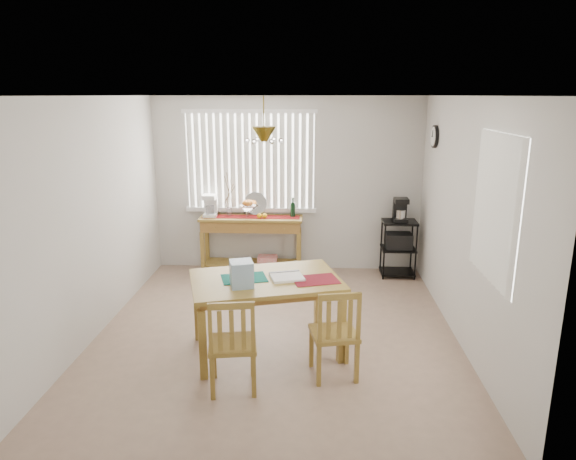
# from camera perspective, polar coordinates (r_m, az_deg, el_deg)

# --- Properties ---
(ground) EXTENTS (4.00, 4.50, 0.01)m
(ground) POSITION_cam_1_polar(r_m,az_deg,el_deg) (5.96, -1.26, -11.20)
(ground) COLOR #9D7F6A
(room_shell) EXTENTS (4.20, 4.70, 2.70)m
(room_shell) POSITION_cam_1_polar(r_m,az_deg,el_deg) (5.45, -1.32, 5.10)
(room_shell) COLOR beige
(room_shell) RESTS_ON ground
(sideboard) EXTENTS (1.52, 0.43, 0.85)m
(sideboard) POSITION_cam_1_polar(r_m,az_deg,el_deg) (7.68, -4.02, -0.10)
(sideboard) COLOR olive
(sideboard) RESTS_ON ground
(sideboard_items) EXTENTS (1.44, 0.36, 0.65)m
(sideboard_items) POSITION_cam_1_polar(r_m,az_deg,el_deg) (7.65, -6.00, 2.49)
(sideboard_items) COLOR maroon
(sideboard_items) RESTS_ON sideboard
(wire_cart) EXTENTS (0.49, 0.39, 0.84)m
(wire_cart) POSITION_cam_1_polar(r_m,az_deg,el_deg) (7.70, 12.17, -1.43)
(wire_cart) COLOR black
(wire_cart) RESTS_ON ground
(cart_items) EXTENTS (0.20, 0.24, 0.34)m
(cart_items) POSITION_cam_1_polar(r_m,az_deg,el_deg) (7.59, 12.36, 2.16)
(cart_items) COLOR black
(cart_items) RESTS_ON wire_cart
(dining_table) EXTENTS (1.70, 1.33, 0.80)m
(dining_table) POSITION_cam_1_polar(r_m,az_deg,el_deg) (5.28, -2.49, -6.34)
(dining_table) COLOR olive
(dining_table) RESTS_ON ground
(table_items) EXTENTS (1.24, 0.57, 0.26)m
(table_items) POSITION_cam_1_polar(r_m,az_deg,el_deg) (5.07, -3.86, -5.00)
(table_items) COLOR #12685B
(table_items) RESTS_ON dining_table
(chair_left) EXTENTS (0.48, 0.48, 0.92)m
(chair_left) POSITION_cam_1_polar(r_m,az_deg,el_deg) (4.72, -6.18, -12.55)
(chair_left) COLOR olive
(chair_left) RESTS_ON ground
(chair_right) EXTENTS (0.49, 0.49, 0.91)m
(chair_right) POSITION_cam_1_polar(r_m,az_deg,el_deg) (4.91, 5.24, -11.42)
(chair_right) COLOR olive
(chair_right) RESTS_ON ground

